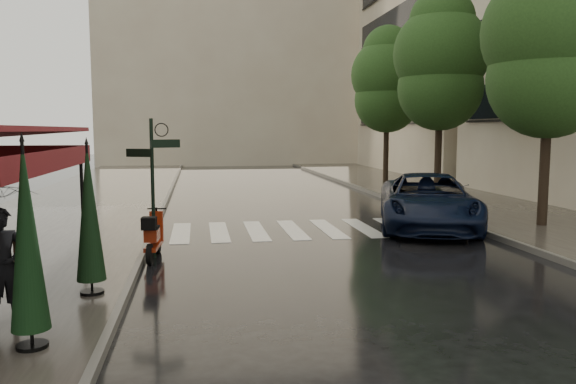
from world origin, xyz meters
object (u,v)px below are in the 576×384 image
object	(u,v)px
scooter	(153,237)
parked_car	(428,201)
parasol_front	(27,236)
parasol_back	(89,212)
pedestrian_with_umbrella	(0,210)

from	to	relation	value
scooter	parked_car	xyz separation A→B (m)	(7.59, 2.79, 0.30)
parked_car	parasol_front	distance (m)	11.89
scooter	parasol_back	bearing A→B (deg)	-100.09
pedestrian_with_umbrella	parasol_back	distance (m)	1.70
pedestrian_with_umbrella	parasol_front	xyz separation A→B (m)	(0.60, -0.93, -0.21)
pedestrian_with_umbrella	parasol_front	world-z (taller)	parasol_front
parasol_front	parasol_back	xyz separation A→B (m)	(0.31, 2.33, -0.05)
parked_car	pedestrian_with_umbrella	bearing A→B (deg)	-124.29
parasol_front	pedestrian_with_umbrella	bearing A→B (deg)	122.85
pedestrian_with_umbrella	scooter	distance (m)	4.85
pedestrian_with_umbrella	scooter	world-z (taller)	pedestrian_with_umbrella
scooter	parasol_front	world-z (taller)	parasol_front
pedestrian_with_umbrella	parasol_front	size ratio (longest dim) A/B	0.93
parasol_back	scooter	bearing A→B (deg)	75.13
parasol_front	parked_car	bearing A→B (deg)	42.94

